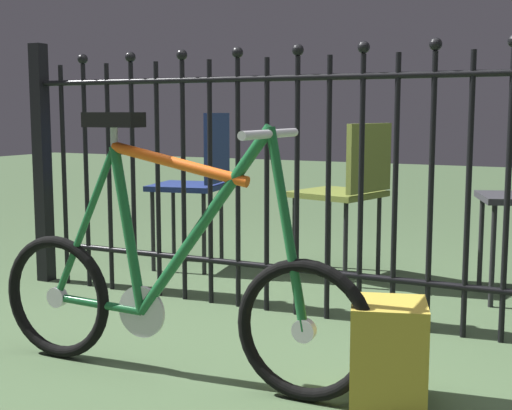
{
  "coord_description": "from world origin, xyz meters",
  "views": [
    {
      "loc": [
        1.03,
        -2.11,
        0.89
      ],
      "look_at": [
        -0.13,
        0.21,
        0.55
      ],
      "focal_mm": 49.82,
      "sensor_mm": 36.0,
      "label": 1
    }
  ],
  "objects_px": {
    "chair_navy": "(200,174)",
    "chair_olive": "(350,184)",
    "bicycle": "(169,287)",
    "display_crate": "(388,352)"
  },
  "relations": [
    {
      "from": "chair_navy",
      "to": "chair_olive",
      "type": "height_order",
      "value": "chair_navy"
    },
    {
      "from": "bicycle",
      "to": "chair_navy",
      "type": "height_order",
      "value": "bicycle"
    },
    {
      "from": "bicycle",
      "to": "chair_olive",
      "type": "relative_size",
      "value": 1.69
    },
    {
      "from": "bicycle",
      "to": "chair_navy",
      "type": "relative_size",
      "value": 1.59
    },
    {
      "from": "display_crate",
      "to": "chair_navy",
      "type": "bearing_deg",
      "value": 137.23
    },
    {
      "from": "bicycle",
      "to": "chair_navy",
      "type": "bearing_deg",
      "value": 117.32
    },
    {
      "from": "chair_olive",
      "to": "display_crate",
      "type": "distance_m",
      "value": 1.68
    },
    {
      "from": "bicycle",
      "to": "chair_navy",
      "type": "distance_m",
      "value": 1.72
    },
    {
      "from": "chair_navy",
      "to": "display_crate",
      "type": "bearing_deg",
      "value": -42.77
    },
    {
      "from": "chair_navy",
      "to": "display_crate",
      "type": "height_order",
      "value": "chair_navy"
    }
  ]
}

